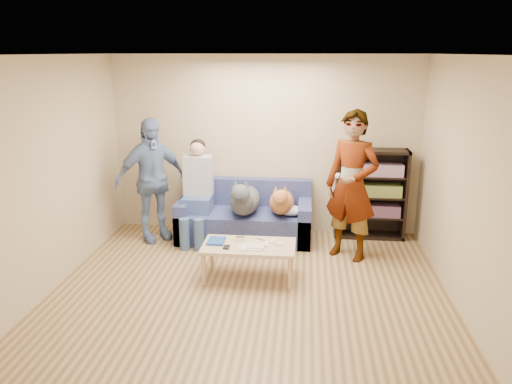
# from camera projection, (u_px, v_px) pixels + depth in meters

# --- Properties ---
(ground) EXTENTS (5.00, 5.00, 0.00)m
(ground) POSITION_uv_depth(u_px,v_px,m) (245.00, 309.00, 5.29)
(ground) COLOR brown
(ground) RESTS_ON ground
(ceiling) EXTENTS (5.00, 5.00, 0.00)m
(ceiling) POSITION_uv_depth(u_px,v_px,m) (243.00, 55.00, 4.58)
(ceiling) COLOR white
(ceiling) RESTS_ON ground
(wall_back) EXTENTS (4.50, 0.00, 4.50)m
(wall_back) POSITION_uv_depth(u_px,v_px,m) (265.00, 145.00, 7.33)
(wall_back) COLOR tan
(wall_back) RESTS_ON ground
(wall_front) EXTENTS (4.50, 0.00, 4.50)m
(wall_front) POSITION_uv_depth(u_px,v_px,m) (183.00, 322.00, 2.54)
(wall_front) COLOR tan
(wall_front) RESTS_ON ground
(wall_left) EXTENTS (0.00, 5.00, 5.00)m
(wall_left) POSITION_uv_depth(u_px,v_px,m) (28.00, 185.00, 5.16)
(wall_left) COLOR tan
(wall_left) RESTS_ON ground
(wall_right) EXTENTS (0.00, 5.00, 5.00)m
(wall_right) POSITION_uv_depth(u_px,v_px,m) (479.00, 197.00, 4.72)
(wall_right) COLOR tan
(wall_right) RESTS_ON ground
(blanket) EXTENTS (0.36, 0.30, 0.12)m
(blanket) POSITION_uv_depth(u_px,v_px,m) (291.00, 210.00, 6.97)
(blanket) COLOR #B8B7BD
(blanket) RESTS_ON sofa
(person_standing_right) EXTENTS (0.85, 0.76, 1.94)m
(person_standing_right) POSITION_uv_depth(u_px,v_px,m) (352.00, 186.00, 6.38)
(person_standing_right) COLOR gray
(person_standing_right) RESTS_ON ground
(person_standing_left) EXTENTS (1.07, 0.99, 1.76)m
(person_standing_left) POSITION_uv_depth(u_px,v_px,m) (151.00, 180.00, 7.03)
(person_standing_left) COLOR #6D80AF
(person_standing_left) RESTS_ON ground
(held_controller) EXTENTS (0.07, 0.14, 0.03)m
(held_controller) POSITION_uv_depth(u_px,v_px,m) (337.00, 176.00, 6.16)
(held_controller) COLOR silver
(held_controller) RESTS_ON person_standing_right
(notebook_blue) EXTENTS (0.20, 0.26, 0.03)m
(notebook_blue) POSITION_uv_depth(u_px,v_px,m) (216.00, 241.00, 6.00)
(notebook_blue) COLOR #1A4094
(notebook_blue) RESTS_ON coffee_table
(papers) EXTENTS (0.26, 0.20, 0.02)m
(papers) POSITION_uv_depth(u_px,v_px,m) (252.00, 247.00, 5.81)
(papers) COLOR silver
(papers) RESTS_ON coffee_table
(magazine) EXTENTS (0.22, 0.17, 0.01)m
(magazine) POSITION_uv_depth(u_px,v_px,m) (255.00, 246.00, 5.82)
(magazine) COLOR beige
(magazine) RESTS_ON coffee_table
(camera_silver) EXTENTS (0.11, 0.06, 0.05)m
(camera_silver) POSITION_uv_depth(u_px,v_px,m) (240.00, 239.00, 6.03)
(camera_silver) COLOR silver
(camera_silver) RESTS_ON coffee_table
(controller_a) EXTENTS (0.04, 0.13, 0.03)m
(controller_a) POSITION_uv_depth(u_px,v_px,m) (273.00, 241.00, 5.98)
(controller_a) COLOR white
(controller_a) RESTS_ON coffee_table
(controller_b) EXTENTS (0.09, 0.06, 0.03)m
(controller_b) POSITION_uv_depth(u_px,v_px,m) (279.00, 244.00, 5.89)
(controller_b) COLOR white
(controller_b) RESTS_ON coffee_table
(headphone_cup_a) EXTENTS (0.07, 0.07, 0.02)m
(headphone_cup_a) POSITION_uv_depth(u_px,v_px,m) (265.00, 245.00, 5.87)
(headphone_cup_a) COLOR white
(headphone_cup_a) RESTS_ON coffee_table
(headphone_cup_b) EXTENTS (0.07, 0.07, 0.02)m
(headphone_cup_b) POSITION_uv_depth(u_px,v_px,m) (266.00, 243.00, 5.95)
(headphone_cup_b) COLOR white
(headphone_cup_b) RESTS_ON coffee_table
(pen_orange) EXTENTS (0.13, 0.06, 0.01)m
(pen_orange) POSITION_uv_depth(u_px,v_px,m) (246.00, 249.00, 5.76)
(pen_orange) COLOR orange
(pen_orange) RESTS_ON coffee_table
(pen_black) EXTENTS (0.13, 0.08, 0.01)m
(pen_black) POSITION_uv_depth(u_px,v_px,m) (260.00, 239.00, 6.07)
(pen_black) COLOR black
(pen_black) RESTS_ON coffee_table
(wallet) EXTENTS (0.07, 0.12, 0.02)m
(wallet) POSITION_uv_depth(u_px,v_px,m) (226.00, 247.00, 5.82)
(wallet) COLOR black
(wallet) RESTS_ON coffee_table
(sofa) EXTENTS (1.90, 0.85, 0.82)m
(sofa) POSITION_uv_depth(u_px,v_px,m) (245.00, 219.00, 7.25)
(sofa) COLOR #515B93
(sofa) RESTS_ON ground
(person_seated) EXTENTS (0.40, 0.73, 1.47)m
(person_seated) POSITION_uv_depth(u_px,v_px,m) (197.00, 188.00, 7.06)
(person_seated) COLOR #415C90
(person_seated) RESTS_ON sofa
(dog_gray) EXTENTS (0.42, 1.25, 0.61)m
(dog_gray) POSITION_uv_depth(u_px,v_px,m) (244.00, 200.00, 6.95)
(dog_gray) COLOR #4A4E54
(dog_gray) RESTS_ON sofa
(dog_tan) EXTENTS (0.35, 1.14, 0.51)m
(dog_tan) POSITION_uv_depth(u_px,v_px,m) (281.00, 202.00, 6.97)
(dog_tan) COLOR #C4673B
(dog_tan) RESTS_ON sofa
(coffee_table) EXTENTS (1.10, 0.60, 0.42)m
(coffee_table) POSITION_uv_depth(u_px,v_px,m) (249.00, 248.00, 5.93)
(coffee_table) COLOR tan
(coffee_table) RESTS_ON ground
(bookshelf) EXTENTS (1.00, 0.34, 1.30)m
(bookshelf) POSITION_uv_depth(u_px,v_px,m) (371.00, 192.00, 7.19)
(bookshelf) COLOR black
(bookshelf) RESTS_ON ground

